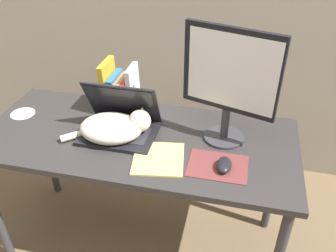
% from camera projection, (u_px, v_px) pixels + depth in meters
% --- Properties ---
extents(desk, '(1.44, 0.63, 0.72)m').
position_uv_depth(desk, '(138.00, 150.00, 1.67)').
color(desk, '#2D2B2B').
rests_on(desk, ground_plane).
extents(laptop, '(0.34, 0.26, 0.25)m').
position_uv_depth(laptop, '(120.00, 124.00, 1.63)').
color(laptop, black).
rests_on(laptop, desk).
extents(cat, '(0.39, 0.25, 0.14)m').
position_uv_depth(cat, '(115.00, 127.00, 1.59)').
color(cat, beige).
rests_on(cat, desk).
extents(external_monitor, '(0.40, 0.18, 0.51)m').
position_uv_depth(external_monitor, '(230.00, 81.00, 1.45)').
color(external_monitor, '#333338').
rests_on(external_monitor, desk).
extents(mousepad, '(0.24, 0.18, 0.00)m').
position_uv_depth(mousepad, '(218.00, 166.00, 1.45)').
color(mousepad, brown).
rests_on(mousepad, desk).
extents(computer_mouse, '(0.06, 0.10, 0.04)m').
position_uv_depth(computer_mouse, '(224.00, 165.00, 1.43)').
color(computer_mouse, black).
rests_on(computer_mouse, mousepad).
extents(book_row, '(0.16, 0.16, 0.26)m').
position_uv_depth(book_row, '(120.00, 92.00, 1.76)').
color(book_row, gold).
rests_on(book_row, desk).
extents(notepad, '(0.24, 0.25, 0.01)m').
position_uv_depth(notepad, '(158.00, 159.00, 1.49)').
color(notepad, '#E5DB6B').
rests_on(notepad, desk).
extents(cd_disc, '(0.12, 0.12, 0.00)m').
position_uv_depth(cd_disc, '(23.00, 114.00, 1.79)').
color(cd_disc, silver).
rests_on(cd_disc, desk).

